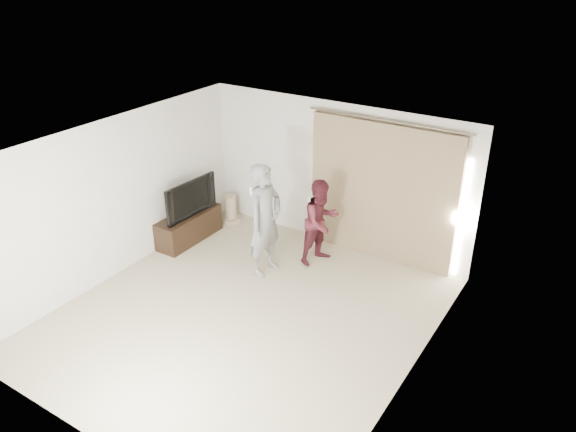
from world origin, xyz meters
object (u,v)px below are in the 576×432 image
object	(u,v)px
person_woman	(321,222)
tv	(186,197)
tv_console	(189,227)
person_man	(265,220)

from	to	relation	value
person_woman	tv	bearing A→B (deg)	-165.22
tv_console	person_woman	bearing A→B (deg)	14.78
tv_console	tv	world-z (taller)	tv
tv_console	tv	size ratio (longest dim) A/B	1.15
tv_console	tv	bearing A→B (deg)	0.00
tv_console	person_man	world-z (taller)	person_man
tv	person_man	size ratio (longest dim) A/B	0.62
tv	person_man	bearing A→B (deg)	-91.02
tv	tv_console	bearing A→B (deg)	0.00
tv_console	person_man	xyz separation A→B (m)	(1.81, -0.15, 0.69)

